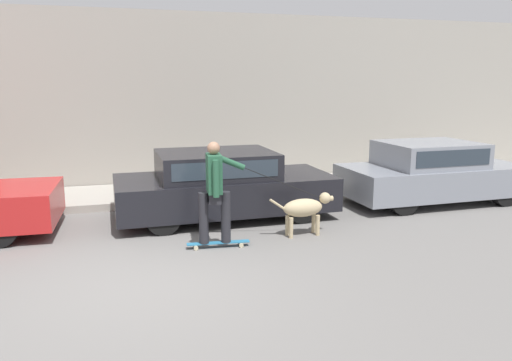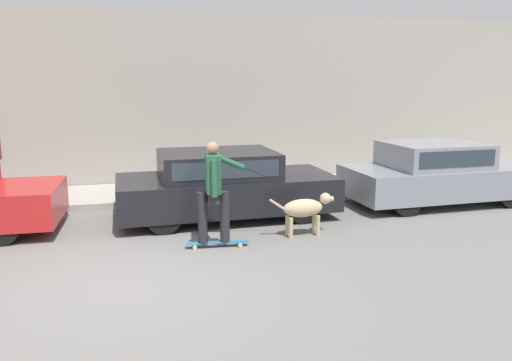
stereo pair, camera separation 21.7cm
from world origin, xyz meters
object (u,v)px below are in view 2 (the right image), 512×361
at_px(parked_car_1, 224,185).
at_px(skateboarder, 214,188).
at_px(parked_car_2, 437,174).
at_px(dog, 305,209).

bearing_deg(parked_car_1, skateboarder, -106.53).
height_order(parked_car_1, parked_car_2, parked_car_2).
xyz_separation_m(parked_car_1, skateboarder, (-0.48, -1.74, 0.33)).
distance_m(parked_car_1, dog, 1.88).
xyz_separation_m(parked_car_2, dog, (-3.53, -1.51, -0.16)).
relative_size(parked_car_1, parked_car_2, 1.03).
height_order(parked_car_1, dog, parked_car_1).
relative_size(parked_car_2, skateboarder, 1.65).
xyz_separation_m(parked_car_1, dog, (1.10, -1.51, -0.15)).
relative_size(dog, skateboarder, 0.48).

